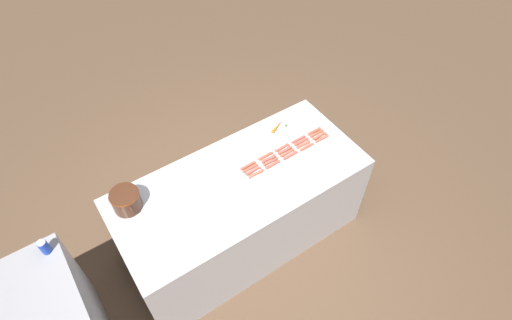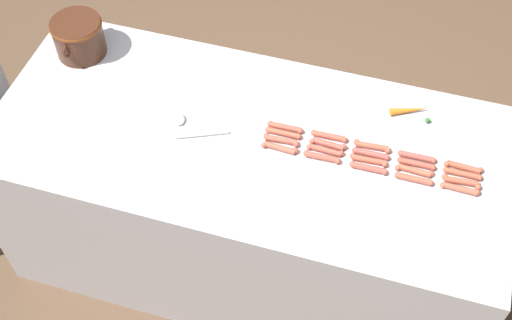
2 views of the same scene
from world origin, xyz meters
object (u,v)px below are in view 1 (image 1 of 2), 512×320
Objects in this scene: hot_dog_0 at (322,139)px; hot_dog_8 at (271,162)px; hot_dog_6 at (303,144)px; hot_dog_11 at (301,142)px; hot_dog_4 at (256,174)px; hot_dog_3 at (273,165)px; hot_dog_9 at (253,171)px; hot_dog_10 at (317,133)px; hot_dog_12 at (285,150)px; hot_dog_5 at (319,136)px; hot_dog_1 at (307,147)px; hot_dog_18 at (265,156)px; hot_dog_17 at (282,148)px; hot_dog_2 at (290,155)px; hot_dog_7 at (287,153)px; hot_dog_16 at (299,139)px; hot_dog_14 at (250,168)px; hot_dog_15 at (314,131)px; carrot at (278,126)px; serving_spoon at (213,195)px; hot_dog_19 at (248,166)px; hot_dog_13 at (269,159)px; bean_pot at (126,199)px; soda_can at (44,247)px.

hot_dog_0 is 1.00× the size of hot_dog_8.
hot_dog_6 is 1.00× the size of hot_dog_11.
hot_dog_4 is at bearing 90.25° from hot_dog_0.
hot_dog_3 is at bearing 101.48° from hot_dog_11.
hot_dog_6 is at bearing -90.07° from hot_dog_9.
hot_dog_10 and hot_dog_12 have the same top height.
hot_dog_5 is 1.00× the size of hot_dog_12.
hot_dog_0 is 1.00× the size of hot_dog_1.
hot_dog_18 is at bearing 76.95° from hot_dog_12.
hot_dog_17 is at bearing -58.43° from hot_dog_3.
hot_dog_2 is 0.04m from hot_dog_7.
hot_dog_18 is at bearing 89.35° from hot_dog_16.
hot_dog_14 and hot_dog_15 have the same top height.
carrot reaches higher than hot_dog_14.
hot_dog_1 is 0.20m from hot_dog_12.
hot_dog_15 is at bearing -85.04° from serving_spoon.
hot_dog_19 is (-0.00, 0.18, 0.00)m from hot_dog_18.
hot_dog_15 is at bearing -87.30° from hot_dog_14.
hot_dog_14 is at bearing 119.14° from carrot.
hot_dog_2 and hot_dog_3 have the same top height.
hot_dog_5 is at bearing -95.65° from hot_dog_19.
hot_dog_9 and hot_dog_10 have the same top height.
serving_spoon is (-0.02, 1.12, -0.00)m from hot_dog_5.
hot_dog_4 is at bearing 112.27° from hot_dog_13.
hot_dog_11 is 0.19m from hot_dog_17.
hot_dog_19 is 0.54× the size of bean_pot.
soda_can reaches higher than hot_dog_14.
hot_dog_8 is (0.04, 0.18, 0.00)m from hot_dog_2.
hot_dog_5 reaches higher than serving_spoon.
hot_dog_7 is 2.01m from soda_can.
hot_dog_1 is 1.58m from bean_pot.
hot_dog_3 is 1.00× the size of hot_dog_6.
hot_dog_1 is at bearing -112.33° from hot_dog_12.
carrot is at bearing 38.20° from hot_dog_5.
hot_dog_6 is 0.54m from hot_dog_14.
hot_dog_14 is (0.00, 0.19, 0.00)m from hot_dog_13.
hot_dog_2 and hot_dog_8 have the same top height.
carrot is (0.27, 0.06, 0.00)m from hot_dog_11.
hot_dog_2 is at bearing 96.14° from hot_dog_5.
hot_dog_1 and hot_dog_4 have the same top height.
hot_dog_7 is (0.04, 0.36, 0.00)m from hot_dog_0.
hot_dog_10 is (0.04, -0.54, 0.00)m from hot_dog_8.
bean_pot is (0.26, 1.01, 0.09)m from hot_dog_9.
carrot is (0.23, 0.24, 0.00)m from hot_dog_15.
hot_dog_16 is at bearing -83.94° from hot_dog_13.
hot_dog_3 and hot_dog_6 have the same top height.
serving_spoon is (-0.03, 0.40, -0.00)m from hot_dog_9.
carrot reaches higher than hot_dog_13.
hot_dog_9 is at bearing 83.88° from hot_dog_2.
hot_dog_11 is 1.00× the size of hot_dog_16.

